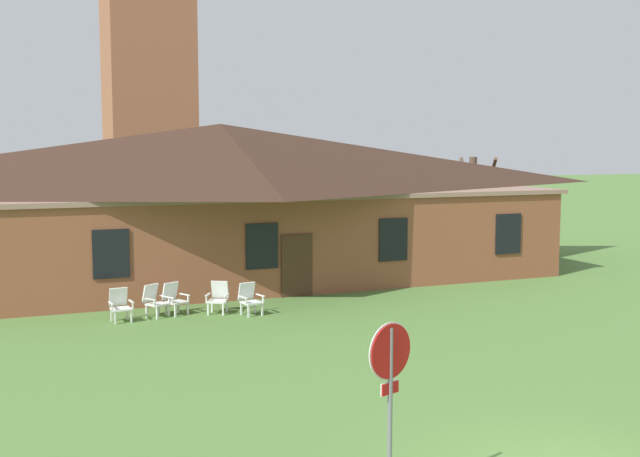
{
  "coord_description": "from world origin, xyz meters",
  "views": [
    {
      "loc": [
        -7.91,
        -9.35,
        5.04
      ],
      "look_at": [
        -0.4,
        9.03,
        2.94
      ],
      "focal_mm": 44.25,
      "sensor_mm": 36.0,
      "label": 1
    }
  ],
  "objects_px": {
    "lawn_chair_middle": "(218,297)",
    "stop_sign": "(390,377)",
    "lawn_chair_by_porch": "(120,304)",
    "lawn_chair_near_door": "(155,300)",
    "lawn_chair_right_end": "(250,298)",
    "lawn_chair_left_end": "(174,298)"
  },
  "relations": [
    {
      "from": "stop_sign",
      "to": "lawn_chair_near_door",
      "type": "height_order",
      "value": "stop_sign"
    },
    {
      "from": "lawn_chair_near_door",
      "to": "lawn_chair_right_end",
      "type": "height_order",
      "value": "same"
    },
    {
      "from": "lawn_chair_near_door",
      "to": "lawn_chair_left_end",
      "type": "bearing_deg",
      "value": 8.28
    },
    {
      "from": "stop_sign",
      "to": "lawn_chair_left_end",
      "type": "bearing_deg",
      "value": 90.51
    },
    {
      "from": "lawn_chair_right_end",
      "to": "lawn_chair_middle",
      "type": "bearing_deg",
      "value": 144.02
    },
    {
      "from": "lawn_chair_left_end",
      "to": "lawn_chair_middle",
      "type": "xyz_separation_m",
      "value": [
        1.28,
        -0.31,
        0.0
      ]
    },
    {
      "from": "stop_sign",
      "to": "lawn_chair_by_porch",
      "type": "height_order",
      "value": "stop_sign"
    },
    {
      "from": "lawn_chair_near_door",
      "to": "lawn_chair_right_end",
      "type": "distance_m",
      "value": 2.8
    },
    {
      "from": "stop_sign",
      "to": "lawn_chair_right_end",
      "type": "distance_m",
      "value": 13.14
    },
    {
      "from": "lawn_chair_left_end",
      "to": "lawn_chair_middle",
      "type": "bearing_deg",
      "value": -13.47
    },
    {
      "from": "lawn_chair_near_door",
      "to": "lawn_chair_middle",
      "type": "relative_size",
      "value": 1.0
    },
    {
      "from": "stop_sign",
      "to": "lawn_chair_middle",
      "type": "distance_m",
      "value": 13.62
    },
    {
      "from": "lawn_chair_by_porch",
      "to": "lawn_chair_middle",
      "type": "relative_size",
      "value": 1.0
    },
    {
      "from": "lawn_chair_by_porch",
      "to": "lawn_chair_near_door",
      "type": "distance_m",
      "value": 1.07
    },
    {
      "from": "lawn_chair_by_porch",
      "to": "lawn_chair_right_end",
      "type": "distance_m",
      "value": 3.76
    },
    {
      "from": "lawn_chair_right_end",
      "to": "lawn_chair_by_porch",
      "type": "bearing_deg",
      "value": 171.73
    },
    {
      "from": "lawn_chair_middle",
      "to": "stop_sign",
      "type": "bearing_deg",
      "value": -94.9
    },
    {
      "from": "lawn_chair_near_door",
      "to": "lawn_chair_middle",
      "type": "height_order",
      "value": "same"
    },
    {
      "from": "lawn_chair_near_door",
      "to": "lawn_chair_middle",
      "type": "xyz_separation_m",
      "value": [
        1.88,
        -0.22,
        0.0
      ]
    },
    {
      "from": "lawn_chair_by_porch",
      "to": "lawn_chair_middle",
      "type": "distance_m",
      "value": 2.92
    },
    {
      "from": "lawn_chair_near_door",
      "to": "lawn_chair_left_end",
      "type": "relative_size",
      "value": 1.0
    },
    {
      "from": "stop_sign",
      "to": "lawn_chair_by_porch",
      "type": "relative_size",
      "value": 2.77
    }
  ]
}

